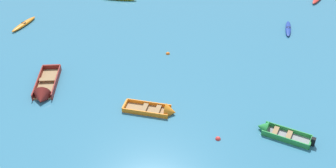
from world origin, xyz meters
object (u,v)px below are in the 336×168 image
object	(u,v)px
mooring_buoy_trailing	(168,54)
kayak_deep_blue_foreground_center	(288,29)
rowboat_green_near_right	(274,131)
mooring_buoy_far_field	(218,139)
rowboat_maroon_near_left	(44,91)
kayak_orange_center	(24,24)
rowboat_orange_midfield_right	(161,111)

from	to	relation	value
mooring_buoy_trailing	kayak_deep_blue_foreground_center	bearing A→B (deg)	7.85
rowboat_green_near_right	mooring_buoy_far_field	xyz separation A→B (m)	(-3.26, 0.31, -0.15)
rowboat_green_near_right	rowboat_maroon_near_left	bearing A→B (deg)	151.14
mooring_buoy_far_field	rowboat_green_near_right	bearing A→B (deg)	-5.36
kayak_deep_blue_foreground_center	kayak_orange_center	bearing A→B (deg)	164.27
rowboat_maroon_near_left	rowboat_green_near_right	world-z (taller)	rowboat_maroon_near_left
kayak_deep_blue_foreground_center	mooring_buoy_trailing	xyz separation A→B (m)	(-10.72, -1.48, -0.13)
rowboat_maroon_near_left	mooring_buoy_trailing	xyz separation A→B (m)	(8.97, 3.07, -0.19)
rowboat_orange_midfield_right	mooring_buoy_far_field	xyz separation A→B (m)	(2.58, -3.05, -0.14)
rowboat_maroon_near_left	rowboat_orange_midfield_right	size ratio (longest dim) A/B	1.28
rowboat_green_near_right	rowboat_orange_midfield_right	xyz separation A→B (m)	(-5.84, 3.36, -0.01)
kayak_orange_center	rowboat_orange_midfield_right	bearing A→B (deg)	-58.46
kayak_orange_center	kayak_deep_blue_foreground_center	bearing A→B (deg)	-15.73
rowboat_maroon_near_left	rowboat_green_near_right	size ratio (longest dim) A/B	1.50
rowboat_maroon_near_left	mooring_buoy_trailing	world-z (taller)	rowboat_maroon_near_left
mooring_buoy_trailing	kayak_orange_center	bearing A→B (deg)	145.12
kayak_deep_blue_foreground_center	rowboat_orange_midfield_right	bearing A→B (deg)	-147.27
kayak_deep_blue_foreground_center	rowboat_maroon_near_left	distance (m)	20.20
rowboat_maroon_near_left	mooring_buoy_trailing	distance (m)	9.48
rowboat_green_near_right	rowboat_orange_midfield_right	world-z (taller)	rowboat_orange_midfield_right
mooring_buoy_far_field	mooring_buoy_trailing	bearing A→B (deg)	93.04
kayak_orange_center	rowboat_maroon_near_left	world-z (taller)	rowboat_maroon_near_left
kayak_orange_center	rowboat_green_near_right	bearing A→B (deg)	-50.38
kayak_orange_center	kayak_deep_blue_foreground_center	size ratio (longest dim) A/B	1.04
kayak_orange_center	kayak_deep_blue_foreground_center	xyz separation A→B (m)	(21.54, -6.07, -0.01)
kayak_deep_blue_foreground_center	mooring_buoy_far_field	world-z (taller)	kayak_deep_blue_foreground_center
kayak_deep_blue_foreground_center	mooring_buoy_far_field	bearing A→B (deg)	-132.16
kayak_orange_center	rowboat_orange_midfield_right	size ratio (longest dim) A/B	0.85
kayak_orange_center	mooring_buoy_trailing	distance (m)	13.19
rowboat_orange_midfield_right	mooring_buoy_far_field	world-z (taller)	rowboat_orange_midfield_right
kayak_orange_center	mooring_buoy_far_field	xyz separation A→B (m)	(11.34, -17.33, -0.14)
rowboat_orange_midfield_right	mooring_buoy_far_field	size ratio (longest dim) A/B	10.79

